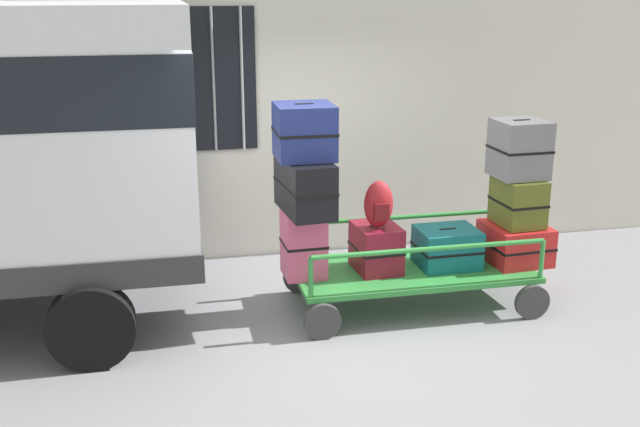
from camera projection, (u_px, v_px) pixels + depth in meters
ground_plane at (329, 329)px, 6.79m from camera, size 40.00×40.00×0.00m
building_wall at (283, 29)px, 8.14m from camera, size 12.00×0.38×5.00m
luggage_cart at (411, 274)px, 7.22m from camera, size 2.30×1.14×0.38m
cart_railing at (413, 237)px, 7.11m from camera, size 2.20×1.00×0.38m
suitcase_left_bottom at (304, 243)px, 6.94m from camera, size 0.39×0.40×0.64m
suitcase_left_middle at (305, 186)px, 6.70m from camera, size 0.45×0.80×0.49m
suitcase_left_top at (304, 131)px, 6.57m from camera, size 0.51×0.53×0.48m
suitcase_midleft_bottom at (376, 248)px, 7.10m from camera, size 0.43×0.53×0.45m
suitcase_center_bottom at (447, 247)px, 7.22m from camera, size 0.58×0.49×0.37m
suitcase_midright_bottom at (515, 243)px, 7.34m from camera, size 0.60×0.64×0.37m
suitcase_midright_middle at (518, 202)px, 7.22m from camera, size 0.42×0.52×0.46m
suitcase_midright_top at (520, 149)px, 7.13m from camera, size 0.48×0.49×0.55m
backpack at (379, 205)px, 6.89m from camera, size 0.27×0.22×0.44m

